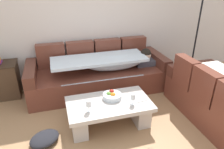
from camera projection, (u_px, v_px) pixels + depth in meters
The scene contains 10 objects.
back_wall at pixel (81, 15), 3.93m from camera, with size 9.00×0.10×2.70m, color silver.
couch_along_wall at pixel (101, 73), 3.98m from camera, with size 2.56×0.92×0.88m.
couch_near_window at pixel (222, 101), 3.09m from camera, with size 0.92×1.78×0.88m.
coffee_table at pixel (109, 110), 3.04m from camera, with size 1.20×0.68×0.38m.
fruit_bowl at pixel (112, 96), 3.07m from camera, with size 0.28×0.28×0.10m.
wine_glass_near_left at pixel (89, 104), 2.74m from camera, with size 0.07×0.07×0.17m.
wine_glass_near_right at pixel (133, 97), 2.89m from camera, with size 0.07×0.07×0.17m.
open_magazine at pixel (135, 99), 3.06m from camera, with size 0.28×0.21×0.01m, color white.
floor_lamp at pixel (197, 27), 3.99m from camera, with size 0.33×0.31×1.95m.
crumpled_garment at pixel (45, 139), 2.77m from camera, with size 0.40×0.32×0.12m, color #232328.
Camera 1 is at (-0.58, -1.89, 2.03)m, focal length 33.43 mm.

